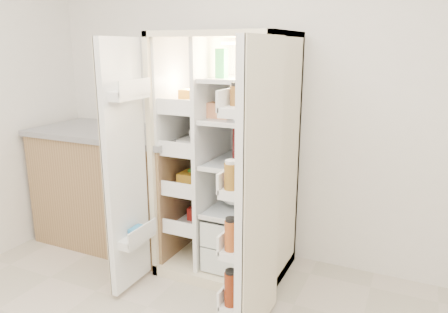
% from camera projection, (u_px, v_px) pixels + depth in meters
% --- Properties ---
extents(wall_back, '(4.00, 0.02, 2.70)m').
position_uv_depth(wall_back, '(270.00, 93.00, 3.30)').
color(wall_back, white).
rests_on(wall_back, floor).
extents(refrigerator, '(0.92, 0.70, 1.80)m').
position_uv_depth(refrigerator, '(231.00, 176.00, 3.23)').
color(refrigerator, beige).
rests_on(refrigerator, floor).
extents(freezer_door, '(0.15, 0.40, 1.72)m').
position_uv_depth(freezer_door, '(126.00, 169.00, 2.87)').
color(freezer_door, white).
rests_on(freezer_door, floor).
extents(fridge_door, '(0.17, 0.58, 1.72)m').
position_uv_depth(fridge_door, '(256.00, 197.00, 2.39)').
color(fridge_door, white).
rests_on(fridge_door, floor).
extents(kitchen_counter, '(1.40, 0.74, 1.02)m').
position_uv_depth(kitchen_counter, '(117.00, 186.00, 3.72)').
color(kitchen_counter, olive).
rests_on(kitchen_counter, floor).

